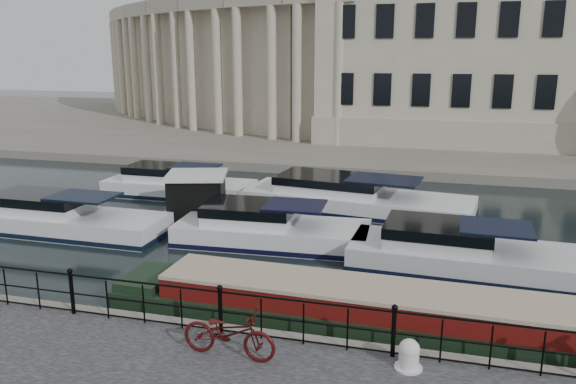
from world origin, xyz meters
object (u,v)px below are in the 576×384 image
Objects in this scene: mooring_bollard at (409,355)px; harbour_hut at (197,201)px; bicycle at (229,333)px; narrowboat at (394,320)px.

mooring_bollard is 0.17× the size of harbour_hut.
mooring_bollard is at bearing -64.04° from harbour_hut.
narrowboat is (3.31, 3.04, -0.75)m from bicycle.
bicycle is 3.84m from mooring_bollard.
mooring_bollard reaches higher than narrowboat.
bicycle reaches higher than narrowboat.
harbour_hut reaches higher than narrowboat.
harbour_hut is (-8.81, 7.67, 0.59)m from narrowboat.
mooring_bollard is 2.61m from narrowboat.
mooring_bollard is 13.79m from harbour_hut.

